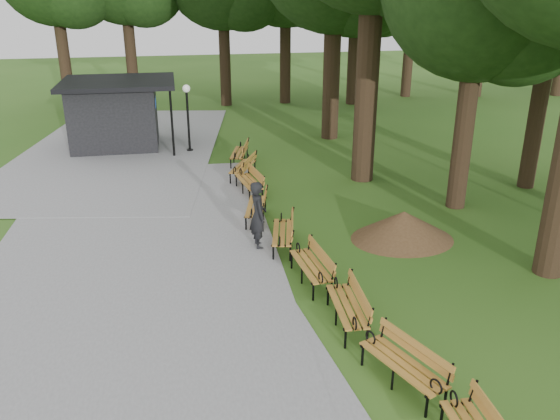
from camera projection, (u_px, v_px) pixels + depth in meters
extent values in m
plane|color=#2F5B1A|center=(301.00, 300.00, 12.96)|extent=(100.00, 100.00, 0.00)
cube|color=gray|center=(127.00, 257.00, 14.97)|extent=(12.00, 38.00, 0.06)
imported|color=black|center=(258.00, 215.00, 15.25)|extent=(0.50, 0.72, 1.88)
cylinder|color=black|center=(188.00, 122.00, 24.08)|extent=(0.10, 0.10, 2.60)
sphere|color=white|center=(186.00, 89.00, 23.57)|extent=(0.32, 0.32, 0.32)
cone|color=#47301C|center=(403.00, 225.00, 15.94)|extent=(2.44, 2.44, 0.83)
cylinder|color=black|center=(466.00, 111.00, 17.33)|extent=(0.60, 0.60, 6.24)
cylinder|color=black|center=(368.00, 64.00, 19.54)|extent=(0.80, 0.80, 8.28)
cylinder|color=black|center=(332.00, 58.00, 25.45)|extent=(0.76, 0.76, 7.31)
cylinder|color=black|center=(541.00, 92.00, 19.07)|extent=(0.56, 0.56, 6.68)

